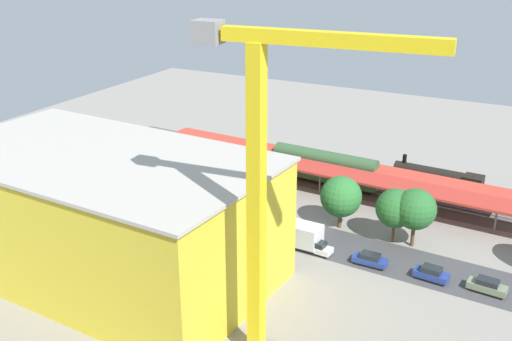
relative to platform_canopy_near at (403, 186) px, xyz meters
The scene contains 27 objects.
ground_plane 15.03m from the platform_canopy_near, 51.58° to the left, with size 171.16×171.16×0.00m, color gray.
rail_bed 13.07m from the platform_canopy_near, 43.53° to the right, with size 106.97×14.06×0.01m, color #5B544C.
street_asphalt 17.90m from the platform_canopy_near, 58.99° to the left, with size 106.97×9.00×0.01m, color #424244.
track_rails 13.01m from the platform_canopy_near, 43.53° to the right, with size 106.77×14.32×0.12m.
platform_canopy_near is the anchor object (origin of this frame).
platform_canopy_far 16.61m from the platform_canopy_near, 22.15° to the right, with size 62.74×8.07×4.19m.
locomotive 12.39m from the platform_canopy_near, 108.20° to the right, with size 16.35×3.69×5.07m.
freight_coach_far 15.94m from the platform_canopy_near, 20.19° to the right, with size 19.55×4.10×5.77m.
parked_car_0 23.96m from the platform_canopy_near, 130.14° to the left, with size 4.70×2.20×1.78m.
parked_car_1 20.56m from the platform_canopy_near, 115.41° to the left, with size 4.37×2.25×1.78m.
parked_car_2 18.63m from the platform_canopy_near, 92.56° to the left, with size 4.47×1.88×1.63m.
parked_car_3 19.90m from the platform_canopy_near, 70.47° to the left, with size 4.43×2.22×1.73m.
parked_car_4 23.71m from the platform_canopy_near, 52.63° to the left, with size 4.12×1.98×1.62m.
parked_car_5 28.34m from the platform_canopy_near, 40.98° to the left, with size 4.26×1.89×1.56m.
parked_car_6 34.31m from the platform_canopy_near, 33.33° to the left, with size 4.57×2.19×1.79m.
parked_car_7 39.84m from the platform_canopy_near, 26.50° to the left, with size 4.72×2.12×1.63m.
construction_building 45.12m from the platform_canopy_near, 50.81° to the left, with size 41.44×22.92×15.28m, color yellow.
construction_roof_slab 46.38m from the platform_canopy_near, 50.81° to the left, with size 42.04×23.52×0.40m, color #B7B2A8.
tower_crane 44.10m from the platform_canopy_near, 86.36° to the left, with size 21.60×3.88×33.42m.
box_truck_0 46.81m from the platform_canopy_near, 21.19° to the left, with size 8.70×3.47×3.45m.
box_truck_1 21.35m from the platform_canopy_near, 58.46° to the left, with size 9.36×2.93×3.41m.
box_truck_2 20.61m from the platform_canopy_near, 59.49° to the left, with size 8.49×2.77×3.49m.
street_tree_0 33.51m from the platform_canopy_near, 15.56° to the left, with size 4.45×4.45×7.20m.
street_tree_1 11.72m from the platform_canopy_near, 56.21° to the left, with size 6.04×6.04×7.94m.
street_tree_2 11.48m from the platform_canopy_near, 112.59° to the left, with size 5.69×5.69×8.41m.
street_tree_4 10.65m from the platform_canopy_near, 99.03° to the left, with size 5.49×5.49×7.87m.
traffic_light 28.05m from the platform_canopy_near, 44.28° to the left, with size 0.50×0.36×7.23m.
Camera 1 is at (-28.71, 75.60, 40.15)m, focal length 42.79 mm.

